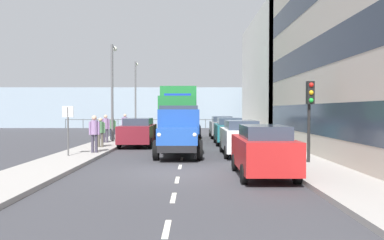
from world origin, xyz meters
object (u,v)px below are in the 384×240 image
Objects in this scene: lorry_cargo_green at (179,112)px; car_teal_kerbside_2 at (229,131)px; car_white_kerbside_1 at (240,137)px; pedestrian_with_bag at (100,130)px; car_red_kerbside_near at (263,150)px; traffic_light_near at (310,104)px; car_grey_kerbside_3 at (222,127)px; street_sign at (68,122)px; car_maroon_oppositeside_0 at (138,132)px; lamp_post_far at (136,90)px; pedestrian_near_railing at (106,126)px; pedestrian_couple_a at (94,131)px; lamp_post_promenade at (113,84)px; truck_vintage_blue at (179,132)px; pedestrian_strolling at (125,123)px; pedestrian_by_lamp at (112,126)px.

lorry_cargo_green reaches higher than car_teal_kerbside_2.
car_white_kerbside_1 is at bearing 109.92° from lorry_cargo_green.
pedestrian_with_bag is at bearing -19.17° from car_white_kerbside_1.
pedestrian_with_bag is at bearing -48.36° from car_red_kerbside_near.
car_white_kerbside_1 is at bearing -56.75° from traffic_light_near.
car_teal_kerbside_2 is at bearing 134.13° from lorry_cargo_green.
car_grey_kerbside_3 is 15.14m from street_sign.
car_red_kerbside_near and car_white_kerbside_1 have the same top height.
lorry_cargo_green is 4.90m from car_teal_kerbside_2.
car_maroon_oppositeside_0 is at bearing -111.90° from street_sign.
lamp_post_far is 18.84m from street_sign.
lamp_post_far reaches higher than pedestrian_near_railing.
lamp_post_promenade is (0.54, -6.74, 2.75)m from pedestrian_couple_a.
car_maroon_oppositeside_0 is (5.66, -10.28, 0.00)m from car_red_kerbside_near.
pedestrian_near_railing is at bearing -50.57° from truck_vintage_blue.
pedestrian_with_bag is at bearing -31.91° from traffic_light_near.
street_sign reaches higher than pedestrian_with_bag.
traffic_light_near is at bearing 138.47° from pedestrian_near_railing.
car_white_kerbside_1 is 11.54m from car_grey_kerbside_3.
car_teal_kerbside_2 is at bearing 172.93° from lamp_post_promenade.
street_sign is at bearing 9.28° from car_white_kerbside_1.
street_sign is (4.67, 10.43, -0.39)m from lorry_cargo_green.
pedestrian_near_railing reaches higher than pedestrian_strolling.
car_red_kerbside_near is 15.64m from pedestrian_by_lamp.
pedestrian_near_railing is at bearing 79.82° from lamp_post_promenade.
car_white_kerbside_1 is 4.44m from traffic_light_near.
car_maroon_oppositeside_0 is 1.32× the size of traffic_light_near.
pedestrian_strolling reaches higher than car_maroon_oppositeside_0.
traffic_light_near is at bearing 132.41° from pedestrian_by_lamp.
truck_vintage_blue is 7.68m from pedestrian_near_railing.
pedestrian_with_bag is 11.57m from traffic_light_near.
pedestrian_strolling is 0.28× the size of lamp_post_promenade.
pedestrian_near_railing is at bearing 38.50° from lorry_cargo_green.
car_white_kerbside_1 is 0.99× the size of car_grey_kerbside_3.
truck_vintage_blue is 5.42m from pedestrian_with_bag.
pedestrian_strolling is at bearing -54.80° from car_white_kerbside_1.
lamp_post_promenade is (2.00, -2.20, 3.08)m from car_maroon_oppositeside_0.
car_grey_kerbside_3 is at bearing -147.51° from lamp_post_promenade.
pedestrian_couple_a is (7.11, 5.79, 0.33)m from car_teal_kerbside_2.
lorry_cargo_green reaches higher than pedestrian_couple_a.
traffic_light_near is (-9.39, 3.40, 1.25)m from pedestrian_couple_a.
car_white_kerbside_1 and car_grey_kerbside_3 have the same top height.
lamp_post_promenade is (4.35, 2.46, 1.90)m from lorry_cargo_green.
lamp_post_far is 2.97× the size of street_sign.
lorry_cargo_green is 2.56× the size of traffic_light_near.
pedestrian_with_bag is at bearing 57.48° from lorry_cargo_green.
pedestrian_strolling is (7.58, -10.74, 0.30)m from car_white_kerbside_1.
truck_vintage_blue is 1.33× the size of car_white_kerbside_1.
lorry_cargo_green is at bearing -122.52° from pedestrian_with_bag.
pedestrian_strolling is (7.58, -5.02, 0.30)m from car_teal_kerbside_2.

